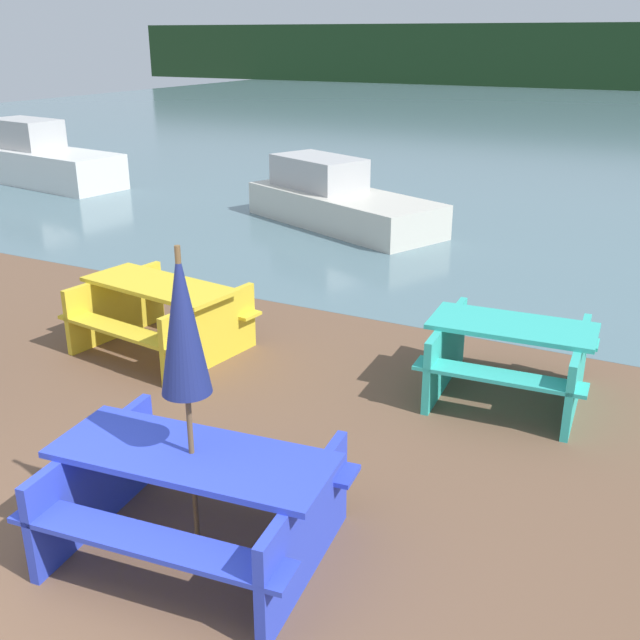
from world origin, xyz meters
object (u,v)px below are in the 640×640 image
boat (338,201)px  picnic_table_yellow (160,311)px  picnic_table_blue (194,491)px  picnic_table_teal (510,354)px  boat_second (44,160)px  umbrella_navy (183,324)px

boat → picnic_table_yellow: bearing=-58.8°
picnic_table_blue → picnic_table_teal: bearing=68.5°
picnic_table_teal → boat_second: boat_second is taller
umbrella_navy → picnic_table_blue: bearing=0.0°
boat → boat_second: 7.86m
picnic_table_blue → umbrella_navy: 1.18m
boat → umbrella_navy: bearing=-46.6°
picnic_table_yellow → picnic_table_teal: (3.67, 0.62, -0.01)m
picnic_table_teal → boat_second: (-12.42, 6.04, 0.09)m
picnic_table_yellow → picnic_table_teal: size_ratio=1.18×
picnic_table_blue → boat_second: size_ratio=0.49×
picnic_table_blue → boat: bearing=110.4°
picnic_table_blue → picnic_table_teal: size_ratio=1.25×
picnic_table_yellow → picnic_table_teal: picnic_table_yellow is taller
umbrella_navy → boat_second: 14.55m
boat → picnic_table_teal: bearing=-27.8°
picnic_table_yellow → umbrella_navy: umbrella_navy is taller
picnic_table_teal → boat_second: 13.81m
picnic_table_teal → boat: boat is taller
boat → boat_second: boat_second is taller
picnic_table_blue → boat: size_ratio=0.48×
boat → boat_second: bearing=-160.2°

